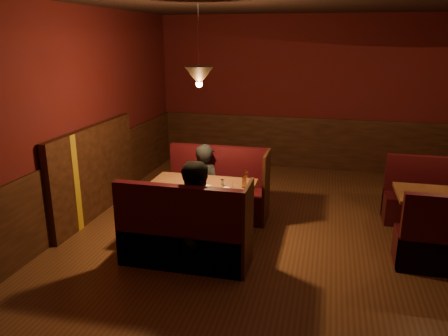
% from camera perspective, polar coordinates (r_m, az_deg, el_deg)
% --- Properties ---
extents(room, '(6.02, 7.02, 2.92)m').
position_cam_1_polar(room, '(5.22, 7.01, 0.66)').
color(room, '#5D2E1B').
rests_on(room, ground).
extents(main_table, '(1.33, 0.81, 0.93)m').
position_cam_1_polar(main_table, '(5.54, -2.88, -3.78)').
color(main_table, brown).
rests_on(main_table, ground).
extents(main_bench_far, '(1.46, 0.52, 1.00)m').
position_cam_1_polar(main_bench_far, '(6.29, -0.78, -3.44)').
color(main_bench_far, black).
rests_on(main_bench_far, ground).
extents(main_bench_near, '(1.46, 0.52, 1.00)m').
position_cam_1_polar(main_bench_near, '(4.96, -5.17, -9.26)').
color(main_bench_near, black).
rests_on(main_bench_near, ground).
extents(second_table, '(1.16, 0.74, 0.65)m').
position_cam_1_polar(second_table, '(6.00, 26.90, -4.65)').
color(second_table, brown).
rests_on(second_table, ground).
extents(second_bench_far, '(1.28, 0.48, 0.92)m').
position_cam_1_polar(second_bench_far, '(6.70, 25.65, -4.10)').
color(second_bench_far, black).
rests_on(second_bench_far, ground).
extents(diner_a, '(0.61, 0.51, 1.42)m').
position_cam_1_polar(diner_a, '(6.16, -2.45, -0.06)').
color(diner_a, black).
rests_on(diner_a, ground).
extents(diner_b, '(0.93, 0.84, 1.56)m').
position_cam_1_polar(diner_b, '(4.79, -3.27, -4.17)').
color(diner_b, black).
rests_on(diner_b, ground).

